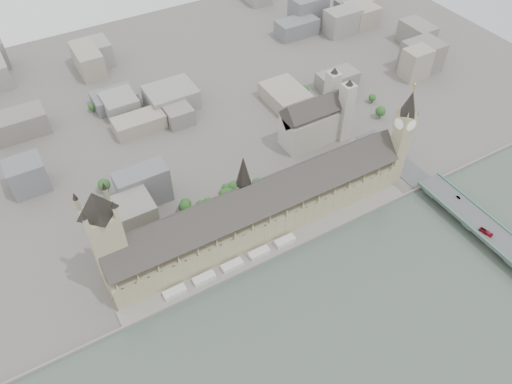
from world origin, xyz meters
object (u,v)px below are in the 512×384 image
red_bus_north (486,232)px  car_silver (458,197)px  victoria_tower (106,237)px  elizabeth_tower (403,132)px  westminster_bridge (488,234)px  palace_of_westminster (259,210)px  car_approach (387,138)px  westminster_abbey (316,119)px

red_bus_north → car_silver: bearing=61.8°
victoria_tower → elizabeth_tower: bearing=-4.0°
westminster_bridge → car_silver: 41.05m
palace_of_westminster → victoria_tower: victoria_tower is taller
palace_of_westminster → car_approach: (166.57, 28.23, -11.67)m
elizabeth_tower → car_approach: elizabeth_tower is taller
elizabeth_tower → victoria_tower: bearing=176.0°
westminster_bridge → red_bus_north: (-6.20, -0.59, 6.74)m
victoria_tower → westminster_bridge: (284.00, -113.50, -50.08)m
victoria_tower → car_approach: bearing=4.3°
elizabeth_tower → car_approach: size_ratio=19.96×
palace_of_westminster → red_bus_north: palace_of_westminster is taller
elizabeth_tower → red_bus_north: elizabeth_tower is taller
red_bus_north → car_silver: (11.10, 40.93, -0.95)m
palace_of_westminster → red_bus_north: bearing=-34.7°
elizabeth_tower → westminster_abbey: (-27.08, 87.00, -33.01)m
westminster_bridge → westminster_abbey: westminster_abbey is taller
palace_of_westminster → victoria_tower: (-122.00, 6.30, 32.50)m
palace_of_westminster → westminster_abbey: bearing=34.2°
palace_of_westminster → westminster_bridge: palace_of_westminster is taller
westminster_bridge → red_bus_north: red_bus_north is taller
palace_of_westminster → car_silver: 180.18m
westminster_bridge → red_bus_north: 9.17m
car_approach → elizabeth_tower: bearing=-115.5°
victoria_tower → westminster_bridge: size_ratio=0.31×
elizabeth_tower → westminster_bridge: 111.81m
westminster_abbey → car_silver: bearing=-68.5°
westminster_bridge → car_approach: (4.57, 135.43, 5.91)m
palace_of_westminster → car_approach: 169.35m
victoria_tower → westminster_abbey: size_ratio=1.47×
elizabeth_tower → red_bus_north: size_ratio=9.30×
red_bus_north → car_silver: size_ratio=2.88×
victoria_tower → car_approach: 292.75m
westminster_abbey → car_silver: 153.44m
victoria_tower → red_bus_north: size_ratio=8.65×
palace_of_westminster → westminster_abbey: westminster_abbey is taller
westminster_bridge → red_bus_north: bearing=-174.6°
red_bus_north → car_approach: 136.44m
red_bus_north → car_silver: 42.42m
victoria_tower → red_bus_north: victoria_tower is taller
car_silver → car_approach: car_approach is taller
palace_of_westminster → elizabeth_tower: elizabeth_tower is taller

